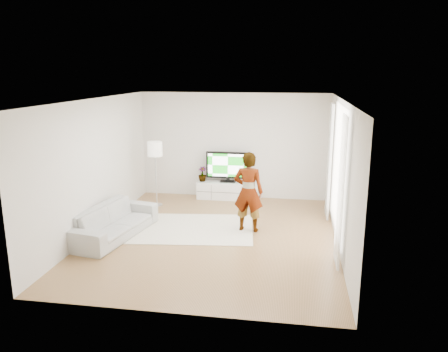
% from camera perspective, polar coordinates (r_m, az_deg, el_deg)
% --- Properties ---
extents(floor, '(6.00, 6.00, 0.00)m').
position_cam_1_polar(floor, '(9.15, -1.43, -7.88)').
color(floor, '#A27549').
rests_on(floor, ground).
extents(ceiling, '(6.00, 6.00, 0.00)m').
position_cam_1_polar(ceiling, '(8.53, -1.54, 9.90)').
color(ceiling, white).
rests_on(ceiling, wall_back).
extents(wall_left, '(0.02, 6.00, 2.80)m').
position_cam_1_polar(wall_left, '(9.51, -16.46, 1.21)').
color(wall_left, silver).
rests_on(wall_left, floor).
extents(wall_right, '(0.02, 6.00, 2.80)m').
position_cam_1_polar(wall_right, '(8.64, 15.04, 0.09)').
color(wall_right, silver).
rests_on(wall_right, floor).
extents(wall_back, '(5.00, 0.02, 2.80)m').
position_cam_1_polar(wall_back, '(11.64, 1.24, 3.95)').
color(wall_back, silver).
rests_on(wall_back, floor).
extents(wall_front, '(5.00, 0.02, 2.80)m').
position_cam_1_polar(wall_front, '(5.92, -6.87, -5.70)').
color(wall_front, silver).
rests_on(wall_front, floor).
extents(window, '(0.01, 2.60, 2.50)m').
position_cam_1_polar(window, '(8.92, 14.75, 0.85)').
color(window, white).
rests_on(window, wall_right).
extents(curtain_near, '(0.04, 0.70, 2.60)m').
position_cam_1_polar(curtain_near, '(7.68, 14.98, -1.97)').
color(curtain_near, white).
rests_on(curtain_near, floor).
extents(curtain_far, '(0.04, 0.70, 2.60)m').
position_cam_1_polar(curtain_far, '(10.20, 13.61, 1.91)').
color(curtain_far, white).
rests_on(curtain_far, floor).
extents(media_console, '(1.63, 0.46, 0.46)m').
position_cam_1_polar(media_console, '(11.68, 0.50, -1.90)').
color(media_console, white).
rests_on(media_console, floor).
extents(television, '(1.17, 0.23, 0.81)m').
position_cam_1_polar(television, '(11.55, 0.52, 1.34)').
color(television, black).
rests_on(television, media_console).
extents(game_console, '(0.08, 0.15, 0.20)m').
position_cam_1_polar(game_console, '(11.52, 4.00, -0.47)').
color(game_console, white).
rests_on(game_console, media_console).
extents(potted_plant, '(0.25, 0.25, 0.39)m').
position_cam_1_polar(potted_plant, '(11.70, -2.85, 0.26)').
color(potted_plant, '#3F7238').
rests_on(potted_plant, media_console).
extents(rug, '(2.85, 2.20, 0.01)m').
position_cam_1_polar(rug, '(9.60, -4.26, -6.81)').
color(rug, white).
rests_on(rug, floor).
extents(player, '(0.66, 0.47, 1.71)m').
position_cam_1_polar(player, '(9.20, 3.21, -2.07)').
color(player, '#334772').
rests_on(player, rug).
extents(sofa, '(1.25, 2.33, 0.65)m').
position_cam_1_polar(sofa, '(9.32, -14.19, -5.78)').
color(sofa, '#ACACA8').
rests_on(sofa, floor).
extents(floor_lamp, '(0.36, 0.36, 1.64)m').
position_cam_1_polar(floor_lamp, '(11.00, -8.99, 3.14)').
color(floor_lamp, silver).
rests_on(floor_lamp, floor).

